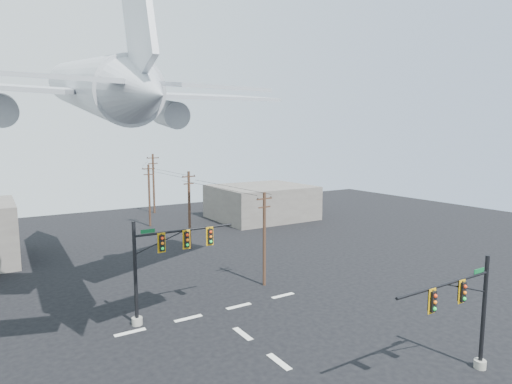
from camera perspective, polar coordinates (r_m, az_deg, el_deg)
lane_markings at (r=26.53m, az=1.32°, el=-20.49°), size 14.00×21.20×0.01m
signal_mast_near at (r=25.10m, az=26.35°, el=-14.39°), size 7.32×0.69×6.25m
signal_mast_far at (r=29.87m, az=-12.40°, el=-9.17°), size 7.49×0.77×7.00m
utility_pole_a at (r=35.66m, az=1.12°, el=-6.05°), size 1.58×0.30×7.88m
utility_pole_b at (r=47.87m, az=-8.88°, el=-2.18°), size 1.72×0.56×8.65m
utility_pole_c at (r=60.97m, az=-14.04°, el=-0.28°), size 1.77×0.29×8.63m
utility_pole_d at (r=71.33m, az=-13.50°, el=1.27°), size 2.00×0.33×9.67m
power_lines at (r=52.27m, az=-10.45°, el=2.43°), size 5.70×38.28×0.83m
airliner at (r=33.26m, az=-21.13°, el=12.95°), size 31.40×32.97×8.64m
building_right at (r=65.26m, az=0.72°, el=-1.35°), size 14.00×12.00×5.00m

